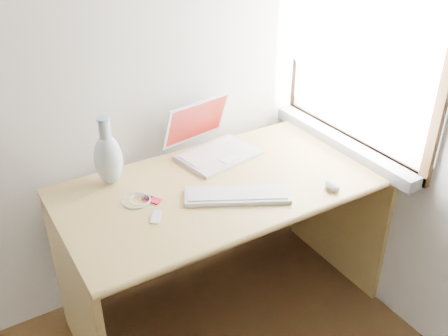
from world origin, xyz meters
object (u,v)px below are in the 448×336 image
laptop (214,142)px  vase (108,158)px  desk (216,213)px  external_keyboard (237,195)px

laptop → vase: size_ratio=1.30×
laptop → desk: bearing=-128.0°
laptop → external_keyboard: size_ratio=0.90×
desk → laptop: 0.34m
external_keyboard → desk: bearing=112.1°
external_keyboard → vase: bearing=165.3°
vase → desk: bearing=-20.5°
desk → laptop: bearing=62.2°
external_keyboard → vase: 0.57m
external_keyboard → vase: size_ratio=1.45×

